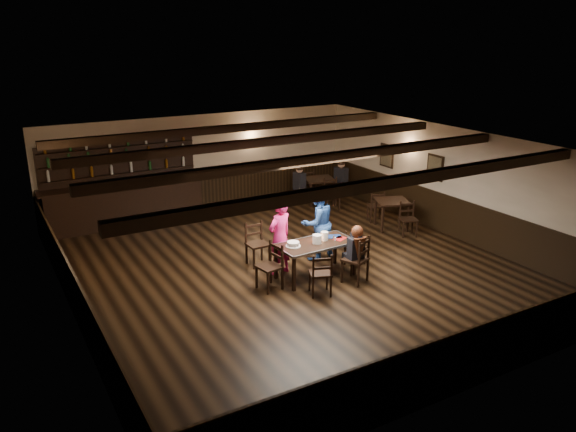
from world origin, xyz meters
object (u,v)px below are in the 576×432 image
woman_pink (280,237)px  cake (293,244)px  chair_near_right (359,256)px  bar_counter (124,198)px  chair_near_left (321,271)px  man_blue (317,223)px  dining_table (316,246)px

woman_pink → cake: size_ratio=5.33×
chair_near_right → bar_counter: bearing=117.6°
chair_near_left → man_blue: man_blue is taller
man_blue → woman_pink: bearing=11.8°
chair_near_right → woman_pink: size_ratio=0.60×
woman_pink → bar_counter: bearing=-84.4°
man_blue → dining_table: bearing=52.9°
bar_counter → man_blue: bearing=-55.6°
dining_table → cake: 0.53m
dining_table → chair_near_right: bearing=-49.8°
woman_pink → cake: woman_pink is taller
man_blue → cake: 1.29m
woman_pink → chair_near_left: bearing=80.3°
dining_table → bar_counter: (-2.56, 5.33, 0.05)m
chair_near_left → bar_counter: size_ratio=0.21×
chair_near_right → cake: chair_near_right is taller
chair_near_left → chair_near_right: (0.99, 0.12, 0.06)m
woman_pink → bar_counter: 5.21m
chair_near_left → bar_counter: bar_counter is taller
woman_pink → man_blue: size_ratio=0.97×
bar_counter → woman_pink: bearing=-67.5°
dining_table → cake: bearing=173.5°
bar_counter → cake: bearing=-68.8°
man_blue → cake: size_ratio=5.49×
chair_near_right → man_blue: 1.52m
chair_near_left → woman_pink: (-0.17, 1.33, 0.31)m
chair_near_left → chair_near_right: bearing=6.7°
chair_near_left → chair_near_right: chair_near_right is taller
man_blue → cake: (-1.06, -0.74, -0.05)m
chair_near_right → cake: size_ratio=3.21×
woman_pink → cake: bearing=79.8°
dining_table → chair_near_right: size_ratio=1.69×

